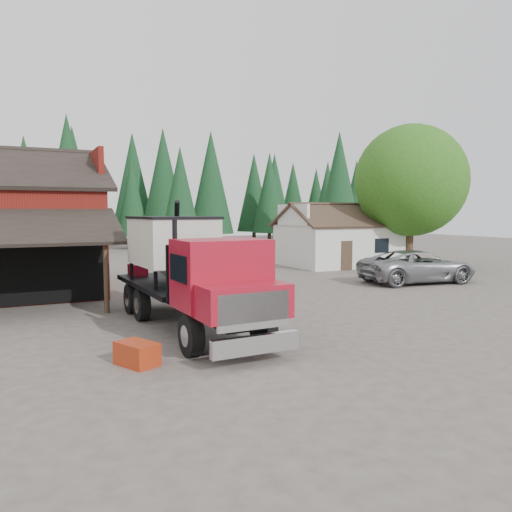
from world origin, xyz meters
name	(u,v)px	position (x,y,z in m)	size (l,w,h in m)	color
ground	(259,310)	(0.00, 0.00, 0.00)	(120.00, 120.00, 0.00)	#4D453D
farmhouse	(339,243)	(13.00, 13.00, 1.67)	(8.60, 6.42, 4.65)	silver
deciduous_tree	(411,185)	(17.01, 9.97, 5.91)	(8.00, 8.00, 10.20)	#382619
conifer_backdrop	(100,246)	(0.00, 42.00, 0.00)	(76.00, 16.00, 16.00)	#113318
near_pine_b	(180,192)	(6.00, 30.00, 5.89)	(3.96, 3.96, 10.40)	#382619
near_pine_c	(339,184)	(22.00, 26.00, 6.89)	(4.84, 4.84, 12.40)	#382619
near_pine_d	(68,176)	(-4.00, 34.00, 7.39)	(5.28, 5.28, 13.40)	#382619
feed_truck	(189,268)	(-3.49, -1.75, 2.05)	(3.14, 9.79, 4.38)	black
silver_car	(417,266)	(11.46, 3.29, 0.91)	(3.02, 6.56, 1.82)	#929398
equip_box	(137,354)	(-6.00, -5.14, 0.30)	(0.70, 1.10, 0.60)	#972A10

